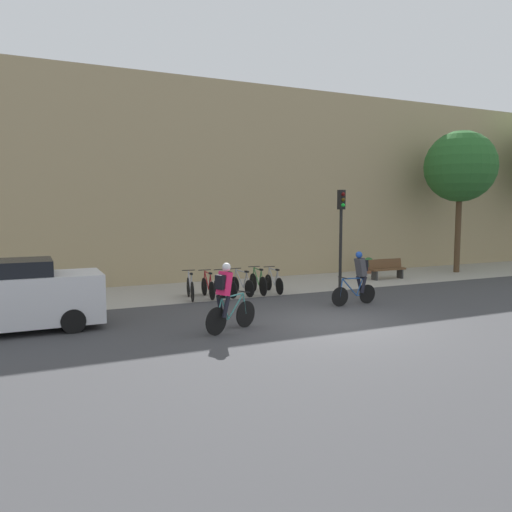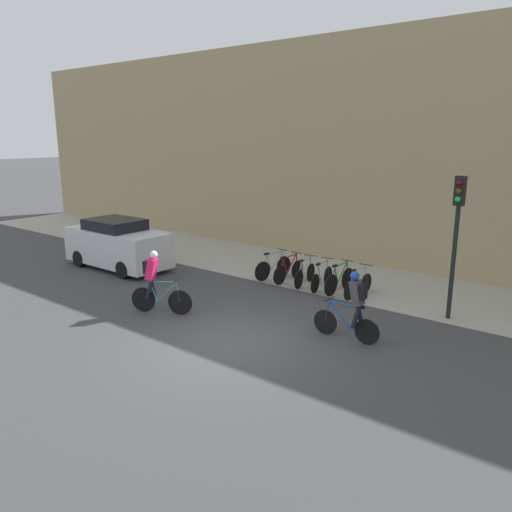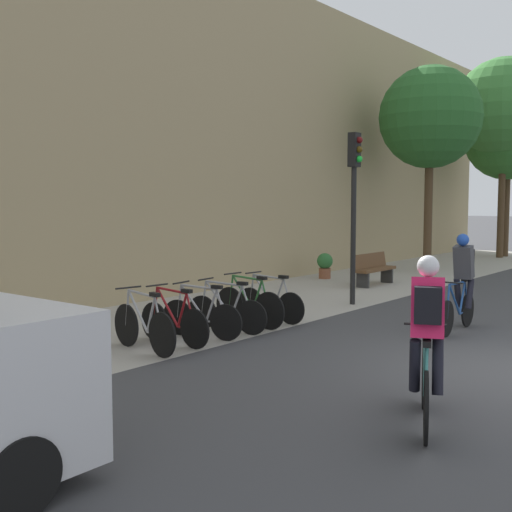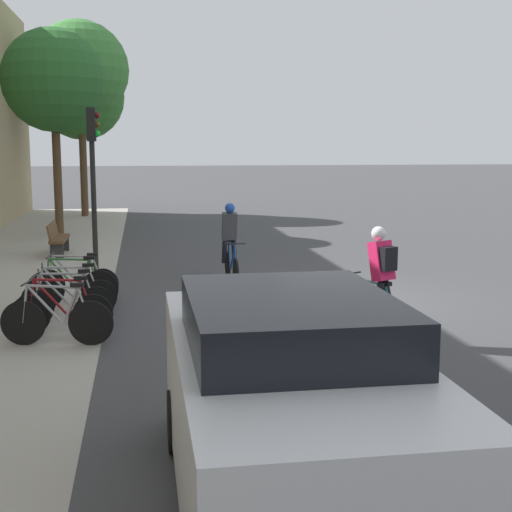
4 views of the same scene
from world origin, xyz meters
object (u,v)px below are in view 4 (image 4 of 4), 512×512
Objects in this scene: parked_bike_4 at (73,286)px; parked_bike_3 at (70,294)px; traffic_light_pole at (93,161)px; cyclist_grey at (230,239)px; parked_bike_2 at (66,302)px; bench at (57,238)px; cyclist_pink at (378,281)px; parked_car at (287,409)px; parked_bike_5 at (76,281)px; parked_bike_0 at (57,319)px; parked_bike_1 at (62,310)px.

parked_bike_3 is at bearing -179.82° from parked_bike_4.
traffic_light_pole is at bearing -3.64° from parked_bike_4.
cyclist_grey is 1.05× the size of parked_bike_3.
traffic_light_pole reaches higher than cyclist_grey.
parked_bike_4 is (1.30, 0.00, 0.02)m from parked_bike_2.
cyclist_grey is at bearing -137.72° from bench.
parked_bike_2 is at bearing 136.87° from cyclist_grey.
parked_bike_2 is at bearing 179.92° from parked_bike_3.
cyclist_grey is (5.31, 1.62, 0.00)m from cyclist_pink.
parked_car is at bearing -166.92° from bench.
cyclist_pink is 6.20m from parked_bike_5.
parked_bike_4 is at bearing 0.05° from parked_bike_2.
parked_bike_2 is 0.97× the size of parked_bike_5.
parked_bike_4 is (2.61, 0.00, 0.00)m from parked_bike_0.
cyclist_grey is at bearing -43.13° from parked_bike_2.
traffic_light_pole reaches higher than parked_bike_1.
parked_bike_1 is 2.61m from parked_bike_5.
parked_bike_4 reaches higher than parked_bike_0.
parked_bike_3 is 0.94× the size of bench.
parked_car is at bearing 153.75° from cyclist_pink.
parked_bike_5 is (1.96, -0.00, -0.00)m from parked_bike_2.
traffic_light_pole is at bearing -2.64° from parked_bike_2.
parked_bike_4 is (-2.15, 3.23, -0.54)m from cyclist_grey.
cyclist_grey is at bearing -38.22° from parked_bike_1.
cyclist_grey is 1.03× the size of parked_bike_0.
parked_car is at bearing -160.26° from parked_bike_2.
parked_bike_2 reaches higher than parked_bike_5.
parked_bike_2 is 0.96× the size of parked_bike_3.
parked_bike_1 is 1.31m from parked_bike_3.
bench is 0.41× the size of parked_car.
cyclist_pink is 5.23m from parked_bike_2.
parked_bike_0 is at bearing -173.76° from bench.
parked_bike_4 is (1.96, 0.00, 0.02)m from parked_bike_1.
parked_bike_4 reaches higher than bench.
parked_bike_3 is at bearing -179.99° from parked_bike_5.
parked_bike_4 is at bearing 0.01° from parked_bike_0.
parked_car reaches higher than bench.
cyclist_grey reaches higher than parked_bike_2.
parked_car is at bearing -156.02° from parked_bike_0.
parked_bike_2 is (1.86, 4.85, -0.56)m from cyclist_pink.
parked_car is (-4.91, 2.42, -0.05)m from cyclist_pink.
bench is (8.79, 1.03, 0.08)m from parked_bike_1.
parked_bike_5 is 3.65m from traffic_light_pole.
parked_bike_5 is (3.82, 4.85, -0.56)m from cyclist_pink.
traffic_light_pole is at bearing 34.84° from cyclist_pink.
cyclist_grey is 6.36m from bench.
parked_bike_3 is at bearing -172.13° from bench.
parked_car is (-10.22, 0.80, -0.05)m from cyclist_grey.
parked_bike_2 is at bearing 19.74° from parked_car.
cyclist_grey is at bearing -34.19° from parked_bike_0.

